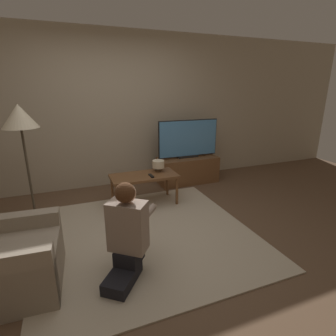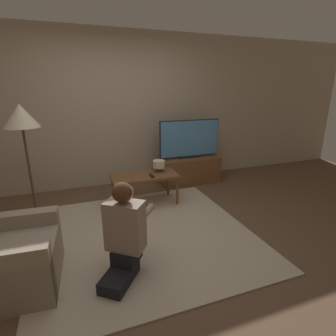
{
  "view_description": "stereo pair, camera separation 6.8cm",
  "coord_description": "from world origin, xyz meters",
  "px_view_note": "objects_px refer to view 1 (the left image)",
  "views": [
    {
      "loc": [
        -0.76,
        -2.65,
        1.69
      ],
      "look_at": [
        0.45,
        0.47,
        0.66
      ],
      "focal_mm": 28.0,
      "sensor_mm": 36.0,
      "label": 1
    },
    {
      "loc": [
        -0.7,
        -2.67,
        1.69
      ],
      "look_at": [
        0.45,
        0.47,
        0.66
      ],
      "focal_mm": 28.0,
      "sensor_mm": 36.0,
      "label": 2
    }
  ],
  "objects_px": {
    "tv": "(188,139)",
    "person_kneeling": "(127,231)",
    "floor_lamp": "(20,122)",
    "table_lamp": "(158,165)",
    "coffee_table": "(144,178)"
  },
  "relations": [
    {
      "from": "tv",
      "to": "person_kneeling",
      "type": "xyz_separation_m",
      "value": [
        -1.59,
        -2.08,
        -0.36
      ]
    },
    {
      "from": "tv",
      "to": "person_kneeling",
      "type": "bearing_deg",
      "value": -127.39
    },
    {
      "from": "floor_lamp",
      "to": "tv",
      "type": "bearing_deg",
      "value": 11.3
    },
    {
      "from": "tv",
      "to": "person_kneeling",
      "type": "height_order",
      "value": "tv"
    },
    {
      "from": "person_kneeling",
      "to": "table_lamp",
      "type": "relative_size",
      "value": 5.03
    },
    {
      "from": "floor_lamp",
      "to": "person_kneeling",
      "type": "xyz_separation_m",
      "value": [
        0.93,
        -1.58,
        -0.83
      ]
    },
    {
      "from": "person_kneeling",
      "to": "table_lamp",
      "type": "distance_m",
      "value": 1.73
    },
    {
      "from": "coffee_table",
      "to": "person_kneeling",
      "type": "height_order",
      "value": "person_kneeling"
    },
    {
      "from": "tv",
      "to": "person_kneeling",
      "type": "relative_size",
      "value": 1.24
    },
    {
      "from": "floor_lamp",
      "to": "table_lamp",
      "type": "distance_m",
      "value": 1.9
    },
    {
      "from": "coffee_table",
      "to": "floor_lamp",
      "type": "relative_size",
      "value": 0.64
    },
    {
      "from": "person_kneeling",
      "to": "table_lamp",
      "type": "height_order",
      "value": "person_kneeling"
    },
    {
      "from": "tv",
      "to": "table_lamp",
      "type": "distance_m",
      "value": 0.98
    },
    {
      "from": "floor_lamp",
      "to": "coffee_table",
      "type": "bearing_deg",
      "value": -5.64
    },
    {
      "from": "floor_lamp",
      "to": "person_kneeling",
      "type": "distance_m",
      "value": 2.01
    }
  ]
}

